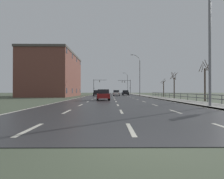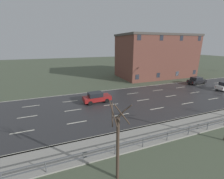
{
  "view_description": "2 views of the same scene",
  "coord_description": "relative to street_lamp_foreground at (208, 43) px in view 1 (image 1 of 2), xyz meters",
  "views": [
    {
      "loc": [
        -0.71,
        -4.3,
        1.36
      ],
      "look_at": [
        -0.11,
        57.88,
        1.83
      ],
      "focal_mm": 29.08,
      "sensor_mm": 36.0,
      "label": 1
    },
    {
      "loc": [
        19.14,
        16.48,
        8.48
      ],
      "look_at": [
        0.0,
        23.74,
        2.3
      ],
      "focal_mm": 24.39,
      "sensor_mm": 36.0,
      "label": 2
    }
  ],
  "objects": [
    {
      "name": "street_lamp_midground",
      "position": [
        -0.0,
        35.76,
        0.32
      ],
      "size": [
        2.64,
        0.24,
        11.61
      ],
      "color": "slate",
      "rests_on": "ground"
    },
    {
      "name": "bare_tree_near",
      "position": [
        4.43,
        8.91,
        -2.75
      ],
      "size": [
        1.34,
        1.3,
        5.49
      ],
      "color": "#423328",
      "rests_on": "ground"
    },
    {
      "name": "car_near_left",
      "position": [
        -3.46,
        41.01,
        -4.54
      ],
      "size": [
        2.0,
        4.19,
        1.57
      ],
      "rotation": [
        0.0,
        0.0,
        0.05
      ],
      "color": "black",
      "rests_on": "ground"
    },
    {
      "name": "car_distant",
      "position": [
        -6.14,
        50.22,
        -4.54
      ],
      "size": [
        1.9,
        4.14,
        1.57
      ],
      "rotation": [
        0.0,
        0.0,
        -0.02
      ],
      "color": "navy",
      "rests_on": "ground"
    },
    {
      "name": "traffic_signal_left",
      "position": [
        -14.29,
        63.59,
        -1.15
      ],
      "size": [
        5.73,
        0.36,
        6.32
      ],
      "color": "#38383A",
      "rests_on": "ground"
    },
    {
      "name": "brick_building",
      "position": [
        -22.49,
        31.16,
        0.06
      ],
      "size": [
        10.72,
        19.63,
        10.8
      ],
      "color": "brown",
      "rests_on": "ground"
    },
    {
      "name": "ground_plane",
      "position": [
        -7.44,
        37.3,
        -5.41
      ],
      "size": [
        160.0,
        160.0,
        0.12
      ],
      "color": "#4C5642"
    },
    {
      "name": "car_mid_centre",
      "position": [
        -9.16,
        11.21,
        -4.54
      ],
      "size": [
        2.0,
        4.19,
        1.57
      ],
      "rotation": [
        0.0,
        0.0,
        0.05
      ],
      "color": "maroon",
      "rests_on": "ground"
    },
    {
      "name": "bare_tree_mid",
      "position": [
        4.13,
        19.71,
        -2.94
      ],
      "size": [
        1.51,
        1.36,
        5.07
      ],
      "color": "#423328",
      "rests_on": "ground"
    },
    {
      "name": "road_asphalt_strip",
      "position": [
        -7.44,
        49.29,
        -5.34
      ],
      "size": [
        14.0,
        120.0,
        0.03
      ],
      "color": "#303033",
      "rests_on": "ground"
    },
    {
      "name": "guardrail",
      "position": [
        2.41,
        13.34,
        -4.64
      ],
      "size": [
        0.07,
        32.75,
        1.0
      ],
      "color": "#515459",
      "rests_on": "ground"
    },
    {
      "name": "bare_tree_far",
      "position": [
        4.47,
        27.71,
        -3.34
      ],
      "size": [
        1.13,
        0.69,
        4.33
      ],
      "color": "#423328",
      "rests_on": "ground"
    },
    {
      "name": "traffic_signal_right",
      "position": [
        -0.89,
        62.47,
        -1.14
      ],
      "size": [
        5.46,
        0.36,
        6.09
      ],
      "color": "#38383A",
      "rests_on": "ground"
    },
    {
      "name": "street_lamp_distant",
      "position": [
        0.01,
        71.53,
        -0.42
      ],
      "size": [
        2.35,
        0.24,
        10.05
      ],
      "color": "slate",
      "rests_on": "ground"
    },
    {
      "name": "car_far_right",
      "position": [
        -11.88,
        34.42,
        -4.54
      ],
      "size": [
        2.01,
        4.19,
        1.57
      ],
      "rotation": [
        0.0,
        0.0,
        0.05
      ],
      "color": "black",
      "rests_on": "ground"
    },
    {
      "name": "car_far_left",
      "position": [
        -6.44,
        35.8,
        -4.54
      ],
      "size": [
        2.02,
        4.2,
        1.57
      ],
      "rotation": [
        0.0,
        0.0,
        -0.06
      ],
      "color": "silver",
      "rests_on": "ground"
    },
    {
      "name": "sidewalk_right",
      "position": [
        0.98,
        49.3,
        -5.29
      ],
      "size": [
        3.0,
        120.0,
        0.12
      ],
      "color": "gray",
      "rests_on": "ground"
    },
    {
      "name": "street_lamp_foreground",
      "position": [
        0.0,
        0.0,
        0.0
      ],
      "size": [
        2.53,
        0.24,
        10.93
      ],
      "color": "slate",
      "rests_on": "ground"
    }
  ]
}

